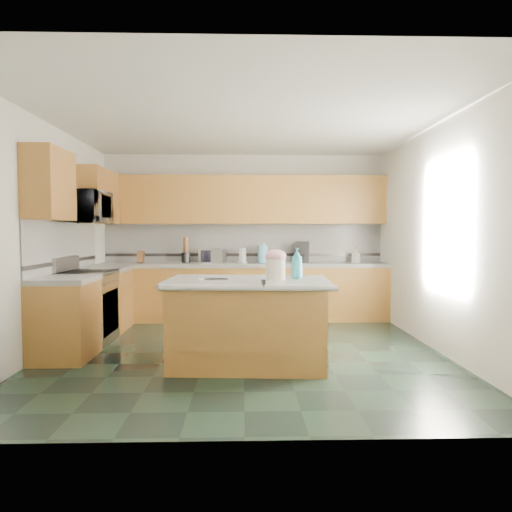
{
  "coord_description": "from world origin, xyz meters",
  "views": [
    {
      "loc": [
        -0.0,
        -5.33,
        1.42
      ],
      "look_at": [
        0.15,
        0.35,
        1.12
      ],
      "focal_mm": 32.0,
      "sensor_mm": 36.0,
      "label": 1
    }
  ],
  "objects": [
    {
      "name": "island_top",
      "position": [
        0.04,
        -0.52,
        0.89
      ],
      "size": [
        1.75,
        1.12,
        0.06
      ],
      "primitive_type": "cube",
      "rotation": [
        0.0,
        0.0,
        -0.06
      ],
      "color": "white",
      "rests_on": "island_base"
    },
    {
      "name": "range_backguard",
      "position": [
        -2.26,
        0.5,
        1.02
      ],
      "size": [
        0.06,
        0.76,
        0.18
      ],
      "primitive_type": "cube",
      "color": "#B7B7BC",
      "rests_on": "range_body"
    },
    {
      "name": "toaster_oven",
      "position": [
        -0.51,
        2.05,
        1.03
      ],
      "size": [
        0.44,
        0.34,
        0.23
      ],
      "primitive_type": "cube",
      "rotation": [
        0.0,
        0.0,
        -0.19
      ],
      "color": "#B7B7BC",
      "rests_on": "back_countertop"
    },
    {
      "name": "range_body",
      "position": [
        -2.0,
        0.5,
        0.44
      ],
      "size": [
        0.6,
        0.76,
        0.88
      ],
      "primitive_type": "cube",
      "color": "#B7B7BC",
      "rests_on": "ground"
    },
    {
      "name": "water_jug",
      "position": [
        0.31,
        2.06,
        1.06
      ],
      "size": [
        0.17,
        0.17,
        0.28
      ],
      "primitive_type": "cylinder",
      "color": "teal",
      "rests_on": "back_countertop"
    },
    {
      "name": "left_base_cab_rear",
      "position": [
        -2.0,
        1.29,
        0.43
      ],
      "size": [
        0.6,
        0.82,
        0.86
      ],
      "primitive_type": "cube",
      "color": "brown",
      "rests_on": "ground"
    },
    {
      "name": "coffee_carafe",
      "position": [
        0.96,
        2.03,
        0.99
      ],
      "size": [
        0.14,
        0.14,
        0.14
      ],
      "primitive_type": "cylinder",
      "color": "black",
      "rests_on": "back_countertop"
    },
    {
      "name": "back_countertop",
      "position": [
        0.0,
        2.0,
        0.89
      ],
      "size": [
        4.6,
        0.64,
        0.06
      ],
      "primitive_type": "cube",
      "color": "white",
      "rests_on": "back_base_cab"
    },
    {
      "name": "left_base_cab_front",
      "position": [
        -2.0,
        -0.24,
        0.43
      ],
      "size": [
        0.6,
        0.72,
        0.86
      ],
      "primitive_type": "cube",
      "color": "brown",
      "rests_on": "ground"
    },
    {
      "name": "treat_jar_knob_end_r",
      "position": [
        0.37,
        -0.56,
        1.22
      ],
      "size": [
        0.04,
        0.04,
        0.04
      ],
      "primitive_type": "sphere",
      "color": "tan",
      "rests_on": "treat_jar_lid"
    },
    {
      "name": "wall_back",
      "position": [
        0.0,
        2.32,
        1.35
      ],
      "size": [
        4.6,
        0.04,
        2.7
      ],
      "primitive_type": "cube",
      "color": "white",
      "rests_on": "ground"
    },
    {
      "name": "soap_bottle_back",
      "position": [
        1.83,
        2.05,
        1.03
      ],
      "size": [
        0.15,
        0.15,
        0.23
      ],
      "primitive_type": "imported",
      "rotation": [
        0.0,
        0.0,
        0.8
      ],
      "color": "white",
      "rests_on": "back_countertop"
    },
    {
      "name": "left_counter_front",
      "position": [
        -2.0,
        -0.24,
        0.89
      ],
      "size": [
        0.64,
        0.72,
        0.06
      ],
      "primitive_type": "cube",
      "color": "white",
      "rests_on": "left_base_cab_front"
    },
    {
      "name": "water_jug_neck",
      "position": [
        0.31,
        2.06,
        1.22
      ],
      "size": [
        0.08,
        0.08,
        0.04
      ],
      "primitive_type": "cylinder",
      "color": "teal",
      "rests_on": "water_jug"
    },
    {
      "name": "knife_block",
      "position": [
        -1.66,
        2.05,
        1.02
      ],
      "size": [
        0.12,
        0.15,
        0.21
      ],
      "primitive_type": "cube",
      "rotation": [
        -0.31,
        0.0,
        -0.09
      ],
      "color": "#472814",
      "rests_on": "back_countertop"
    },
    {
      "name": "treat_jar_knob_end_l",
      "position": [
        0.29,
        -0.56,
        1.22
      ],
      "size": [
        0.04,
        0.04,
        0.04
      ],
      "primitive_type": "sphere",
      "color": "tan",
      "rests_on": "treat_jar_lid"
    },
    {
      "name": "paper_sheet_a",
      "position": [
        -0.3,
        -0.52,
        0.92
      ],
      "size": [
        0.27,
        0.22,
        0.0
      ],
      "primitive_type": "cube",
      "rotation": [
        0.0,
        0.0,
        0.16
      ],
      "color": "white",
      "rests_on": "island_top"
    },
    {
      "name": "utensil_crock",
      "position": [
        -0.94,
        2.08,
        1.0
      ],
      "size": [
        0.13,
        0.13,
        0.17
      ],
      "primitive_type": "cylinder",
      "color": "black",
      "rests_on": "back_countertop"
    },
    {
      "name": "wall_left",
      "position": [
        -2.32,
        0.0,
        1.35
      ],
      "size": [
        0.04,
        4.6,
        2.7
      ],
      "primitive_type": "cube",
      "color": "white",
      "rests_on": "ground"
    },
    {
      "name": "clamp_handle",
      "position": [
        0.18,
        -1.06,
        0.91
      ],
      "size": [
        0.01,
        0.06,
        0.01
      ],
      "primitive_type": "cylinder",
      "rotation": [
        1.57,
        0.0,
        0.0
      ],
      "color": "black",
      "rests_on": "island_top"
    },
    {
      "name": "back_accent_band",
      "position": [
        0.0,
        2.28,
        1.04
      ],
      "size": [
        4.6,
        0.01,
        0.05
      ],
      "primitive_type": "cube",
      "color": "black",
      "rests_on": "back_countertop"
    },
    {
      "name": "paper_towel",
      "position": [
        -0.02,
        2.1,
        1.04
      ],
      "size": [
        0.11,
        0.11,
        0.24
      ],
      "primitive_type": "cylinder",
      "color": "white",
      "rests_on": "back_countertop"
    },
    {
      "name": "back_base_cab",
      "position": [
        0.0,
        2.0,
        0.43
      ],
      "size": [
        4.6,
        0.6,
        0.86
      ],
      "primitive_type": "cube",
      "color": "brown",
      "rests_on": "ground"
    },
    {
      "name": "wall_right",
      "position": [
        2.32,
        0.0,
        1.35
      ],
      "size": [
        0.04,
        4.6,
        2.7
      ],
      "primitive_type": "cube",
      "color": "white",
      "rests_on": "ground"
    },
    {
      "name": "microwave",
      "position": [
        -2.0,
        0.5,
        1.73
      ],
      "size": [
        0.5,
        0.73,
        0.41
      ],
      "primitive_type": "imported",
      "rotation": [
        0.0,
        0.0,
        1.57
      ],
      "color": "#B7B7BC",
      "rests_on": "wall_left"
    },
    {
      "name": "island_bullnose",
      "position": [
        0.04,
        -1.03,
        0.89
      ],
      "size": [
        1.69,
        0.17,
        0.06
      ],
      "primitive_type": "cylinder",
      "rotation": [
        0.0,
        1.57,
        -0.06
      ],
      "color": "white",
      "rests_on": "island_base"
    },
    {
      "name": "window_light_proxy",
      "position": [
        2.29,
        -0.2,
        1.5
      ],
      "size": [
        0.02,
        1.4,
        1.1
      ],
      "primitive_type": "cube",
      "color": "white",
      "rests_on": "wall_right"
    },
    {
      "name": "island_base",
      "position": [
        0.04,
        -0.52,
        0.43
      ],
      "size": [
        1.65,
        1.01,
        0.86
      ],
      "primitive_type": "cube",
      "rotation": [
        0.0,
        0.0,
        -0.06
      ],
      "color": "brown",
      "rests_on": "ground"
    },
    {
      "name": "left_backsplash",
      "position": [
        -2.29,
        0.55,
        1.24
      ],
      "size": [
        0.02,
        2.3,
        0.63
      ],
      "primitive_type": "cube",
      "color": "silver",
      "rests_on": "wall_left"
    },
    {
      "name": "paper_towel_base",
      "position": [
        -0.02,
        2.1,
        0.93
      ],
      "size": [
        0.16,
        0.16,
        0.01
      ],
      "primitive_type": "cylinder",
      "color": "#B7B7BC",
      "rests_on": "back_countertop"
    },
    {
      "name": "floor",
      "position": [
        0.0,
        0.0,
        0.0
      ],
      "size": [
        4.6,
        4.6,
        0.0
      ],
      "primitive_type": "plane",
      "color": "black",
      "rests_on": "ground"
    },
    {
      "name": "back_backsplash",
      "position": [
        0.0,
        2.29,
        1.24
      ],
      "size": [
        4.6,
        0.02,
        0.63
      ],
      "primitive_type": "cube",
      "color": "silver",
      "rests_on": "back_countertop"
    },
    {
      "name": "range_oven_door",
      "position": [
        -1.71,
        0.5,
        0.4
      ],
      "size": [
        0.02,
        0.68,
        0.55
      ],
      "primitive_type": "cube",
      "color": "black",
      "rests_on": "range_body"
    },
    {
      "name": "soap_bottle_island",
      "position": [
        0.56,
        -0.49,
        1.09
      ],
      "size": [
        0.16,
        0.16,
        0.33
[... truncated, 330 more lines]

